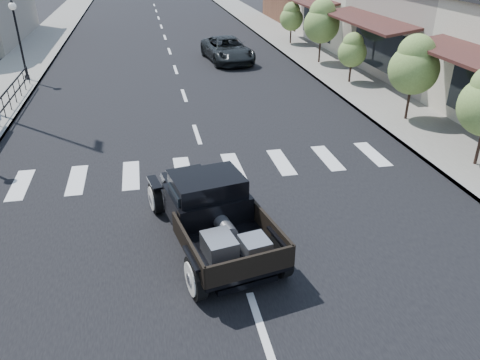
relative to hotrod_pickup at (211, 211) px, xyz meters
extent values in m
plane|color=black|center=(0.47, 0.00, -0.85)|extent=(120.00, 120.00, 0.00)
cube|color=black|center=(0.47, 15.00, -0.84)|extent=(14.00, 80.00, 0.02)
cube|color=gray|center=(-8.03, 15.00, -0.77)|extent=(3.00, 80.00, 0.15)
cube|color=gray|center=(8.97, 15.00, -0.77)|extent=(3.00, 80.00, 0.15)
cube|color=gray|center=(15.47, 13.00, 1.40)|extent=(10.00, 9.00, 4.50)
cube|color=beige|center=(15.47, 22.00, 1.40)|extent=(10.00, 9.00, 4.50)
imported|color=black|center=(3.68, 18.41, -0.16)|extent=(2.79, 5.20, 1.39)
camera|label=1|loc=(-1.21, -9.26, 5.60)|focal=35.00mm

